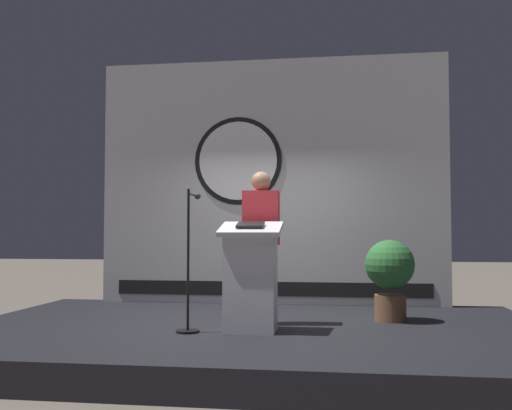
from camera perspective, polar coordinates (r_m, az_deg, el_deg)
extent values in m
plane|color=#6B6056|center=(6.42, -0.43, -14.65)|extent=(40.00, 40.00, 0.00)
cube|color=black|center=(6.39, -0.43, -13.33)|extent=(6.40, 4.00, 0.30)
cube|color=silver|center=(8.15, 1.48, 2.46)|extent=(4.98, 0.10, 3.53)
cylinder|color=black|center=(8.19, -1.83, 4.48)|extent=(1.27, 0.02, 1.27)
cylinder|color=white|center=(8.19, -1.84, 4.49)|extent=(1.14, 0.02, 1.14)
cube|color=black|center=(8.10, 1.44, -8.44)|extent=(4.48, 0.02, 0.20)
cube|color=silver|center=(5.90, -0.54, -7.72)|extent=(0.52, 0.40, 1.02)
cube|color=silver|center=(5.88, -0.54, -2.44)|extent=(0.64, 0.50, 0.17)
cube|color=black|center=(5.86, -0.57, -2.00)|extent=(0.28, 0.20, 0.07)
cylinder|color=black|center=(6.37, 0.52, -8.01)|extent=(0.26, 0.26, 0.88)
cube|color=red|center=(6.35, 0.52, -1.32)|extent=(0.40, 0.24, 0.61)
sphere|color=#997051|center=(6.37, 0.52, 2.40)|extent=(0.22, 0.22, 0.22)
cylinder|color=black|center=(5.94, -6.90, -12.52)|extent=(0.24, 0.24, 0.02)
cylinder|color=black|center=(5.86, -6.86, -5.55)|extent=(0.03, 0.03, 1.47)
cylinder|color=black|center=(6.06, -6.35, 1.02)|extent=(0.02, 0.39, 0.02)
sphere|color=#262626|center=(6.24, -5.91, 0.90)|extent=(0.07, 0.07, 0.07)
cylinder|color=brown|center=(6.79, 13.39, -10.06)|extent=(0.36, 0.36, 0.30)
sphere|color=#2D6B33|center=(6.75, 13.34, -5.84)|extent=(0.57, 0.57, 0.57)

